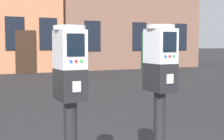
# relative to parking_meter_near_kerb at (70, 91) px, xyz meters

# --- Properties ---
(parking_meter_near_kerb) EXTENTS (0.22, 0.25, 1.42)m
(parking_meter_near_kerb) POSITION_rel_parking_meter_near_kerb_xyz_m (0.00, 0.00, 0.00)
(parking_meter_near_kerb) COLOR black
(parking_meter_near_kerb) RESTS_ON sidewalk_slab
(parking_meter_twin_adjacent) EXTENTS (0.22, 0.25, 1.44)m
(parking_meter_twin_adjacent) POSITION_rel_parking_meter_near_kerb_xyz_m (0.73, 0.00, 0.02)
(parking_meter_twin_adjacent) COLOR black
(parking_meter_twin_adjacent) RESTS_ON sidewalk_slab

